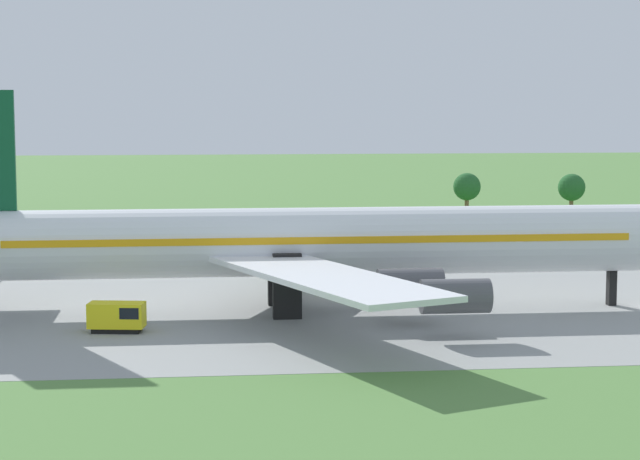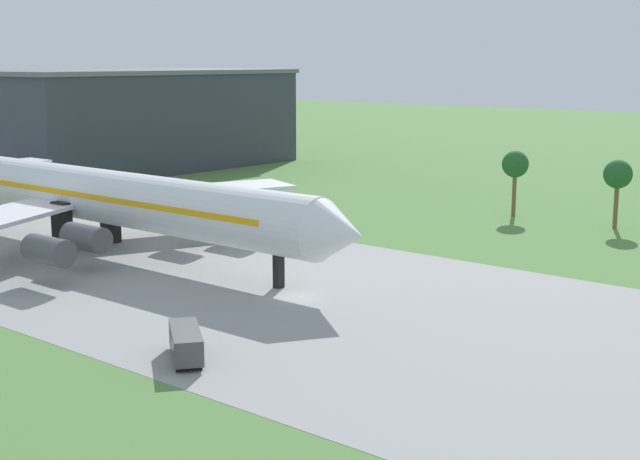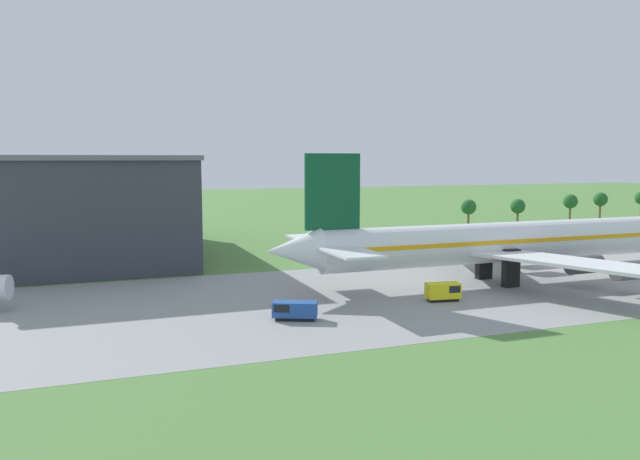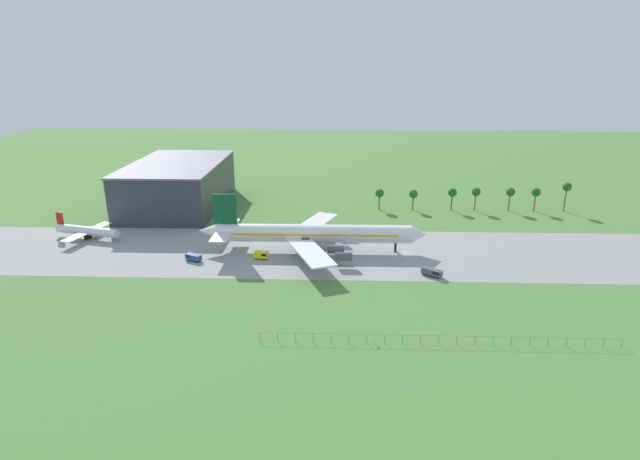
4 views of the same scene
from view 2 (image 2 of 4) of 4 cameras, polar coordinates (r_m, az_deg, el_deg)
name	(u,v)px [view 2 (image 2 of 4)]	position (r m, az deg, el deg)	size (l,w,h in m)	color
ground_plane	(299,297)	(80.07, -1.35, -4.30)	(600.00, 600.00, 0.00)	#517F3D
taxiway_strip	(299,297)	(80.07, -1.35, -4.29)	(320.00, 44.00, 0.02)	gray
jet_airliner	(95,195)	(102.32, -14.19, 2.16)	(74.69, 54.30, 19.14)	white
catering_van	(186,344)	(63.93, -8.56, -7.24)	(6.08, 5.31, 2.22)	black
terminal_building	(127,119)	(180.46, -12.26, 6.99)	(36.72, 61.20, 18.98)	#333842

